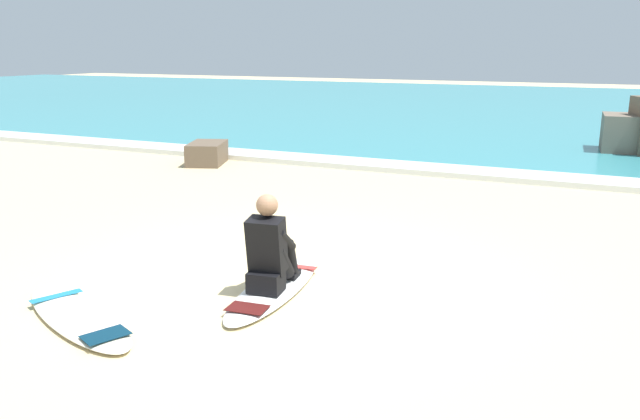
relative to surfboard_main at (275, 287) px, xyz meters
name	(u,v)px	position (x,y,z in m)	size (l,w,h in m)	color
ground_plane	(284,277)	(-0.10, 0.40, -0.04)	(80.00, 80.00, 0.00)	beige
sea	(529,109)	(-0.10, 20.46, 0.01)	(80.00, 28.00, 0.10)	teal
breaking_foam	(437,170)	(-0.10, 6.76, 0.02)	(80.00, 0.90, 0.11)	white
surfboard_main	(275,287)	(0.00, 0.00, 0.00)	(0.71, 2.06, 0.08)	white
surfer_seated	(270,252)	(0.00, -0.09, 0.40)	(0.43, 0.74, 0.95)	black
surfboard_spare_near	(78,317)	(-1.25, -1.36, 0.00)	(1.93, 1.25, 0.08)	#EFE5C6
shoreline_rock	(207,153)	(-4.69, 5.74, 0.19)	(1.08, 0.67, 0.44)	brown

